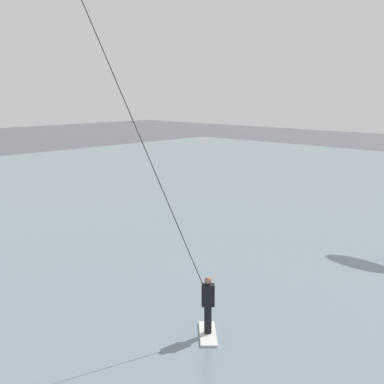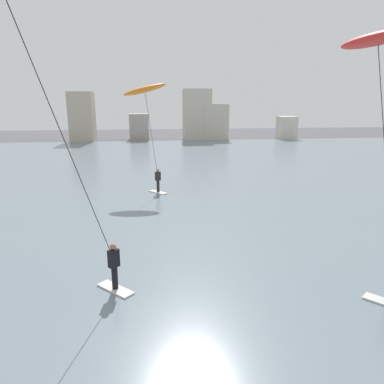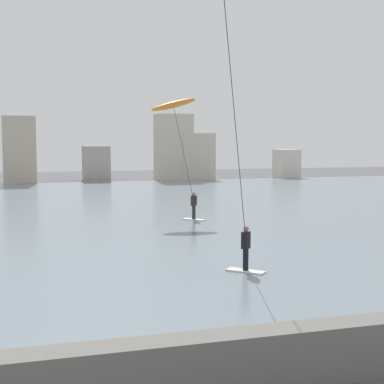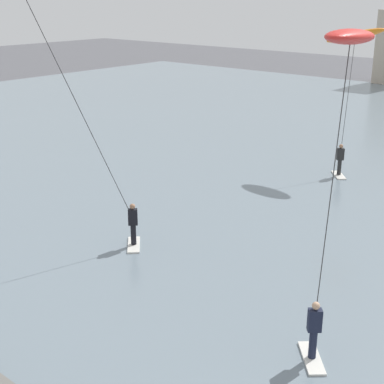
# 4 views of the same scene
# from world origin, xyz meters

# --- Properties ---
(water_bay) EXTENTS (84.00, 52.00, 0.10)m
(water_bay) POSITION_xyz_m (0.00, 31.05, 0.05)
(water_bay) COLOR slate
(water_bay) RESTS_ON ground
(far_shore_buildings) EXTENTS (34.96, 5.17, 7.79)m
(far_shore_buildings) POSITION_xyz_m (1.94, 58.45, 3.21)
(far_shore_buildings) COLOR #B7A893
(far_shore_buildings) RESTS_ON ground
(kitesurfer_red) EXTENTS (1.82, 3.69, 8.12)m
(kitesurfer_red) POSITION_xyz_m (6.36, 12.15, 7.17)
(kitesurfer_red) COLOR silver
(kitesurfer_red) RESTS_ON water_bay
(kitesurfer_orange) EXTENTS (3.06, 3.37, 7.41)m
(kitesurfer_orange) POSITION_xyz_m (-0.53, 27.18, 6.22)
(kitesurfer_orange) COLOR silver
(kitesurfer_orange) RESTS_ON water_bay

